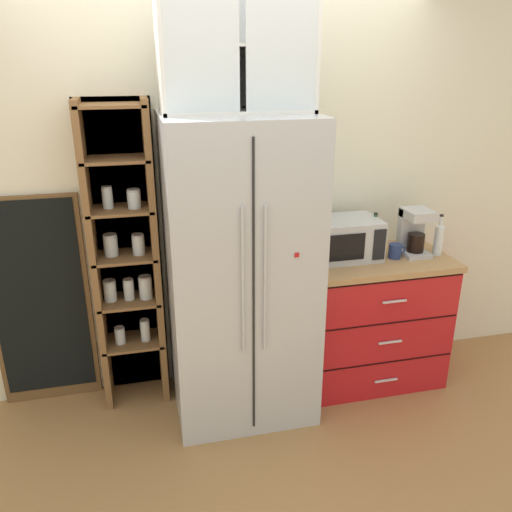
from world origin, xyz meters
TOP-DOWN VIEW (x-y plane):
  - ground_plane at (0.00, 0.00)m, footprint 10.62×10.62m
  - wall_back_cream at (0.00, 0.40)m, footprint 4.93×0.10m
  - refrigerator at (0.00, -0.01)m, footprint 0.85×0.74m
  - pantry_shelf_column at (-0.66, 0.27)m, footprint 0.44×0.31m
  - counter_cabinet at (0.93, 0.07)m, footprint 0.96×0.59m
  - microwave at (0.72, 0.12)m, footprint 0.44×0.33m
  - coffee_maker at (1.19, 0.08)m, footprint 0.17×0.20m
  - mug_navy at (1.04, 0.03)m, footprint 0.12×0.08m
  - bottle_green at (0.93, 0.13)m, footprint 0.06×0.06m
  - bottle_clear at (1.34, 0.02)m, footprint 0.06×0.06m
  - upper_cabinet at (0.00, 0.04)m, footprint 0.81×0.32m
  - chalkboard_menu at (-1.21, 0.33)m, footprint 0.60×0.04m

SIDE VIEW (x-z plane):
  - ground_plane at x=0.00m, z-range 0.00..0.00m
  - counter_cabinet at x=0.93m, z-range 0.00..0.91m
  - chalkboard_menu at x=-1.21m, z-range 0.00..1.39m
  - refrigerator at x=0.00m, z-range 0.00..1.85m
  - mug_navy at x=1.04m, z-range 0.90..1.00m
  - pantry_shelf_column at x=-0.66m, z-range 0.02..1.94m
  - bottle_clear at x=1.34m, z-range 0.89..1.16m
  - bottle_green at x=0.93m, z-range 0.89..1.17m
  - microwave at x=0.72m, z-range 0.90..1.16m
  - coffee_maker at x=1.19m, z-range 0.90..1.21m
  - wall_back_cream at x=0.00m, z-range 0.00..2.55m
  - upper_cabinet at x=0.00m, z-range 1.85..2.52m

